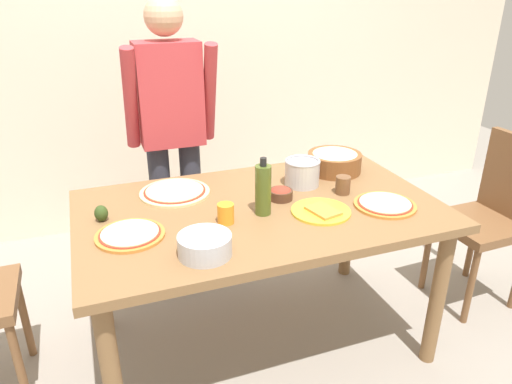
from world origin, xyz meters
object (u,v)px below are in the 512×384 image
object	(u,v)px
olive_oil_bottle	(263,189)
cup_small_brown	(342,185)
small_sauce_bowl	(281,193)
popcorn_bowl	(334,160)
dining_table	(260,224)
pizza_cooked_on_tray	(130,234)
cup_orange	(226,213)
mixing_bowl_steel	(205,245)
avocado	(101,213)
plate_with_slice	(321,211)
steel_pot	(302,172)
person_cook	(172,128)
pizza_second_cooked	(385,204)
pizza_raw_on_board	(175,192)
chair_wooden_right	(492,211)

from	to	relation	value
olive_oil_bottle	cup_small_brown	bearing A→B (deg)	9.62
small_sauce_bowl	popcorn_bowl	bearing A→B (deg)	29.40
dining_table	pizza_cooked_on_tray	xyz separation A→B (m)	(-0.58, -0.08, 0.10)
pizza_cooked_on_tray	cup_small_brown	world-z (taller)	cup_small_brown
dining_table	small_sauce_bowl	distance (m)	0.17
pizza_cooked_on_tray	cup_orange	distance (m)	0.39
mixing_bowl_steel	avocado	world-z (taller)	mixing_bowl_steel
pizza_cooked_on_tray	plate_with_slice	xyz separation A→B (m)	(0.81, -0.07, -0.00)
mixing_bowl_steel	olive_oil_bottle	distance (m)	0.41
small_sauce_bowl	steel_pot	size ratio (longest dim) A/B	0.63
pizza_cooked_on_tray	avocado	xyz separation A→B (m)	(-0.09, 0.18, 0.03)
person_cook	cup_small_brown	distance (m)	1.01
cup_orange	cup_small_brown	size ratio (longest dim) A/B	1.00
avocado	pizza_second_cooked	bearing A→B (deg)	-13.67
olive_oil_bottle	cup_orange	bearing A→B (deg)	-171.25
pizza_cooked_on_tray	cup_orange	size ratio (longest dim) A/B	3.23
cup_orange	avocado	distance (m)	0.52
pizza_cooked_on_tray	small_sauce_bowl	xyz separation A→B (m)	(0.70, 0.12, 0.02)
person_cook	pizza_raw_on_board	distance (m)	0.52
chair_wooden_right	person_cook	bearing A→B (deg)	152.17
person_cook	cup_small_brown	xyz separation A→B (m)	(0.65, -0.75, -0.14)
dining_table	pizza_raw_on_board	distance (m)	0.44
pizza_cooked_on_tray	small_sauce_bowl	world-z (taller)	small_sauce_bowl
mixing_bowl_steel	cup_small_brown	distance (m)	0.82
plate_with_slice	pizza_second_cooked	bearing A→B (deg)	-7.47
pizza_raw_on_board	olive_oil_bottle	distance (m)	0.48
popcorn_bowl	avocado	bearing A→B (deg)	-172.06
plate_with_slice	person_cook	bearing A→B (deg)	117.05
cup_orange	olive_oil_bottle	bearing A→B (deg)	8.75
pizza_raw_on_board	pizza_second_cooked	xyz separation A→B (m)	(0.86, -0.46, 0.00)
person_cook	small_sauce_bowl	size ratio (longest dim) A/B	14.73
pizza_second_cooked	plate_with_slice	bearing A→B (deg)	172.53
avocado	pizza_cooked_on_tray	bearing A→B (deg)	-62.17
plate_with_slice	small_sauce_bowl	size ratio (longest dim) A/B	2.36
dining_table	cup_orange	bearing A→B (deg)	-152.88
mixing_bowl_steel	cup_small_brown	size ratio (longest dim) A/B	2.35
plate_with_slice	mixing_bowl_steel	size ratio (longest dim) A/B	1.30
mixing_bowl_steel	plate_with_slice	bearing A→B (deg)	16.06
pizza_cooked_on_tray	olive_oil_bottle	size ratio (longest dim) A/B	1.07
person_cook	cup_orange	distance (m)	0.86
dining_table	steel_pot	distance (m)	0.36
pizza_second_cooked	cup_small_brown	size ratio (longest dim) A/B	3.25
chair_wooden_right	cup_small_brown	size ratio (longest dim) A/B	11.18
pizza_raw_on_board	mixing_bowl_steel	world-z (taller)	mixing_bowl_steel
chair_wooden_right	cup_orange	xyz separation A→B (m)	(-1.51, -0.03, 0.26)
steel_pot	cup_orange	world-z (taller)	steel_pot
mixing_bowl_steel	olive_oil_bottle	size ratio (longest dim) A/B	0.78
small_sauce_bowl	pizza_raw_on_board	bearing A→B (deg)	152.96
small_sauce_bowl	cup_small_brown	distance (m)	0.30
chair_wooden_right	mixing_bowl_steel	size ratio (longest dim) A/B	4.75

